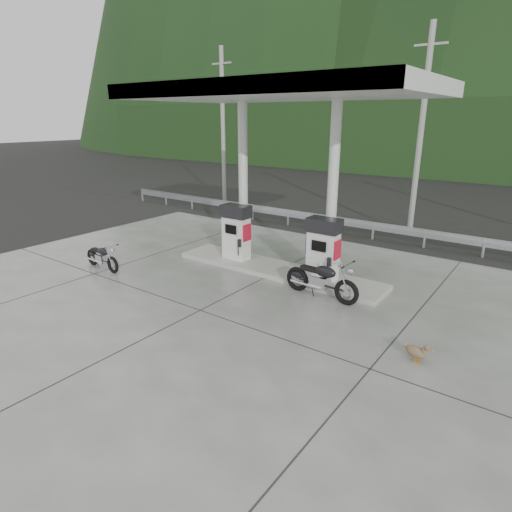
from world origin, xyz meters
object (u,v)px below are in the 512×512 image
Objects in this scene: duck at (416,352)px; gas_pump_right at (323,249)px; gas_pump_left at (236,232)px; motorcycle_right at (321,280)px; motorcycle_left at (102,257)px.

gas_pump_right is at bearing 159.01° from duck.
gas_pump_left is 7.28m from duck.
duck is (6.71, -2.69, -0.85)m from gas_pump_left.
gas_pump_right reaches higher than motorcycle_right.
gas_pump_right is 1.10× the size of motorcycle_left.
duck is (3.51, -2.69, -0.85)m from gas_pump_right.
duck is at bearing -26.38° from motorcycle_right.
gas_pump_right is at bearing 0.00° from gas_pump_left.
duck is (3.05, -1.74, -0.29)m from motorcycle_right.
gas_pump_left is at bearing 180.00° from gas_pump_right.
motorcycle_left is (-6.28, -3.04, -0.66)m from gas_pump_right.
motorcycle_left is at bearing -154.16° from gas_pump_right.
gas_pump_left is at bearing 168.87° from motorcycle_right.
motorcycle_right reaches higher than duck.
motorcycle_left reaches higher than duck.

